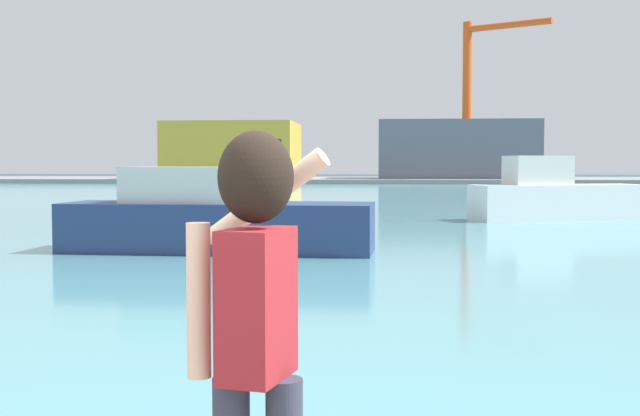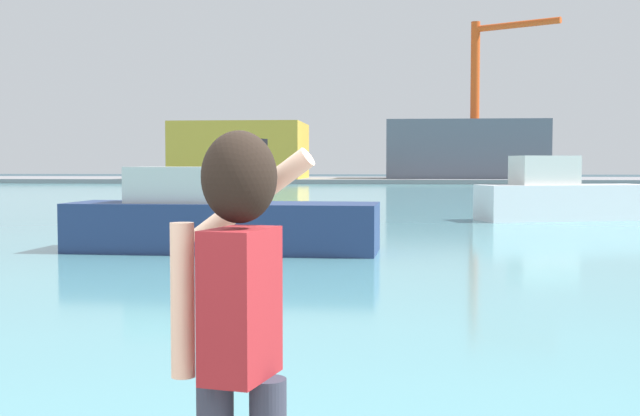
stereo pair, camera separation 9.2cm
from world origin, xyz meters
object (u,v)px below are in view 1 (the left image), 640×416
Objects in this scene: port_crane at (476,85)px; boat_moored at (212,220)px; person_photographer at (255,313)px; warehouse_right at (457,150)px; boat_moored_2 at (553,197)px; warehouse_left at (233,151)px.

boat_moored is at bearing -101.16° from port_crane.
warehouse_right is (8.61, 89.99, 2.13)m from person_photographer.
boat_moored_2 reaches higher than person_photographer.
port_crane is at bearing 68.72° from boat_moored_2.
person_photographer is at bearing -79.31° from warehouse_left.
port_crane is at bearing 6.70° from person_photographer.
warehouse_left is (-16.57, 87.76, 2.00)m from person_photographer.
boat_moored is 0.43× the size of warehouse_right.
boat_moored is at bearing -149.37° from boat_moored_2.
boat_moored is 0.44× the size of port_crane.
port_crane reaches higher than boat_moored.
warehouse_left reaches higher than boat_moored.
warehouse_right reaches higher than boat_moored_2.
port_crane is (1.77, -2.21, 7.04)m from warehouse_right.
boat_moored is 72.53m from warehouse_left.
port_crane is at bearing 0.03° from warehouse_left.
boat_moored_2 is 63.89m from warehouse_left.
boat_moored is 0.53× the size of warehouse_left.
port_crane is at bearing 81.36° from boat_moored.
warehouse_left is (-12.87, 71.32, 2.83)m from boat_moored.
boat_moored_2 is 61.69m from warehouse_right.
port_crane reaches higher than boat_moored_2.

